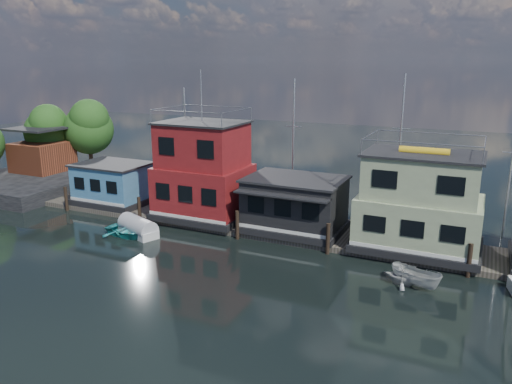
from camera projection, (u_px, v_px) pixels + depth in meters
The scene contains 13 objects.
ground at pixel (226, 302), 27.69m from camera, with size 160.00×160.00×0.00m, color black.
dock at pixel (301, 233), 38.15m from camera, with size 48.00×5.00×0.40m, color #595147.
houseboat_blue at pixel (113, 183), 45.00m from camera, with size 6.40×4.90×3.66m.
houseboat_red at pixel (203, 173), 40.62m from camera, with size 7.40×5.90×11.86m.
houseboat_dark at pixel (295, 204), 37.77m from camera, with size 7.40×6.10×4.06m.
houseboat_green at pixel (420, 204), 33.81m from camera, with size 8.40×5.90×7.03m.
pilings at pixel (283, 232), 35.60m from camera, with size 42.28×0.28×2.20m.
background_masts at pixel (383, 156), 40.09m from camera, with size 36.40×0.16×12.00m.
shore at pixel (43, 151), 53.20m from camera, with size 12.40×15.72×8.24m.
tarp_runabout at pixel (138, 228), 38.15m from camera, with size 4.01×2.74×1.52m.
motorboat at pixel (416, 277), 29.33m from camera, with size 1.22×3.23×1.25m, color silver.
dinghy_teal at pixel (130, 231), 37.86m from camera, with size 2.96×4.15×0.86m, color teal.
dinghy_white at pixel (403, 275), 29.63m from camera, with size 1.97×2.28×1.20m, color beige.
Camera 1 is at (12.17, -22.13, 12.99)m, focal length 35.00 mm.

